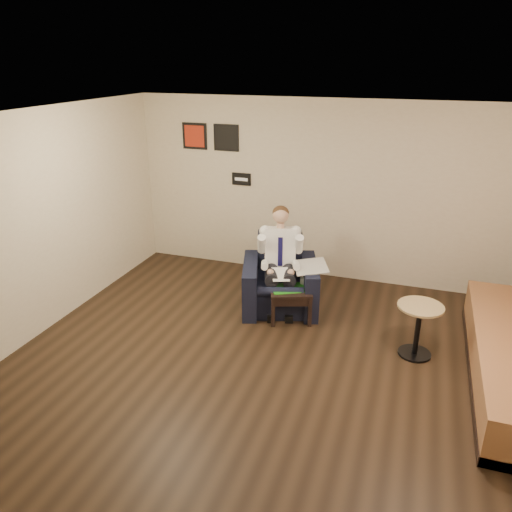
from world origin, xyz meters
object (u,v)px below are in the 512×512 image
(armchair, at_px, (280,275))
(cafe_table, at_px, (418,330))
(side_table, at_px, (290,303))
(green_folder, at_px, (288,288))
(seated_man, at_px, (280,266))
(coffee_mug, at_px, (303,281))
(smartphone, at_px, (293,283))

(armchair, bearing_deg, cafe_table, -36.84)
(side_table, relative_size, green_folder, 1.22)
(seated_man, relative_size, side_table, 2.49)
(green_folder, distance_m, coffee_mug, 0.25)
(green_folder, relative_size, cafe_table, 0.67)
(armchair, height_order, cafe_table, armchair)
(smartphone, height_order, cafe_table, cafe_table)
(armchair, xyz_separation_m, seated_man, (0.04, -0.12, 0.18))
(armchair, height_order, coffee_mug, armchair)
(green_folder, distance_m, cafe_table, 1.74)
(green_folder, bearing_deg, cafe_table, -12.65)
(armchair, distance_m, green_folder, 0.36)
(green_folder, bearing_deg, coffee_mug, 53.23)
(green_folder, bearing_deg, side_table, 53.23)
(armchair, bearing_deg, seated_man, -90.00)
(armchair, bearing_deg, side_table, -66.87)
(armchair, xyz_separation_m, green_folder, (0.20, -0.29, -0.04))
(side_table, xyz_separation_m, cafe_table, (1.67, -0.41, 0.11))
(side_table, xyz_separation_m, green_folder, (-0.02, -0.03, 0.23))
(green_folder, bearing_deg, armchair, 124.81)
(coffee_mug, bearing_deg, smartphone, -177.56)
(cafe_table, bearing_deg, coffee_mug, 159.36)
(coffee_mug, distance_m, cafe_table, 1.66)
(seated_man, xyz_separation_m, green_folder, (0.17, -0.17, -0.23))
(seated_man, bearing_deg, cafe_table, -33.77)
(armchair, height_order, smartphone, armchair)
(smartphone, bearing_deg, coffee_mug, -7.10)
(green_folder, distance_m, smartphone, 0.20)
(seated_man, height_order, side_table, seated_man)
(seated_man, height_order, green_folder, seated_man)
(seated_man, xyz_separation_m, cafe_table, (1.86, -0.55, -0.35))
(coffee_mug, bearing_deg, cafe_table, -20.64)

